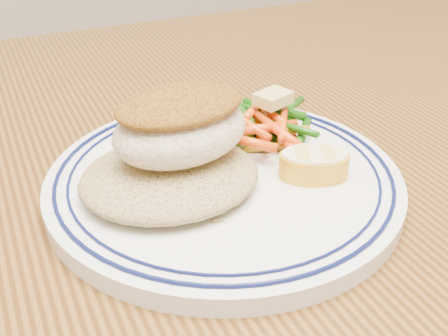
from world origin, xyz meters
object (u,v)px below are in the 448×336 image
rice_pilaf (170,173)px  lemon_wedge (314,163)px  plate (224,180)px  fish_fillet (180,125)px  dining_table (194,276)px  vegetable_pile (270,124)px

rice_pilaf → lemon_wedge: bearing=-16.2°
plate → lemon_wedge: size_ratio=4.21×
plate → rice_pilaf: 0.05m
plate → lemon_wedge: 0.07m
lemon_wedge → fish_fillet: bearing=157.0°
dining_table → fish_fillet: 0.16m
rice_pilaf → fish_fillet: 0.04m
vegetable_pile → dining_table: bearing=-167.0°
vegetable_pile → lemon_wedge: (0.00, -0.07, -0.00)m
plate → rice_pilaf: rice_pilaf is taller
vegetable_pile → lemon_wedge: size_ratio=1.59×
rice_pilaf → vegetable_pile: bearing=20.4°
dining_table → rice_pilaf: bearing=-139.7°
lemon_wedge → plate: bearing=152.1°
plate → lemon_wedge: (0.06, -0.03, 0.02)m
dining_table → vegetable_pile: vegetable_pile is taller
lemon_wedge → rice_pilaf: bearing=163.8°
vegetable_pile → lemon_wedge: 0.07m
rice_pilaf → vegetable_pile: 0.11m
rice_pilaf → lemon_wedge: (0.10, -0.03, -0.00)m
rice_pilaf → dining_table: bearing=40.3°
plate → dining_table: bearing=137.7°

